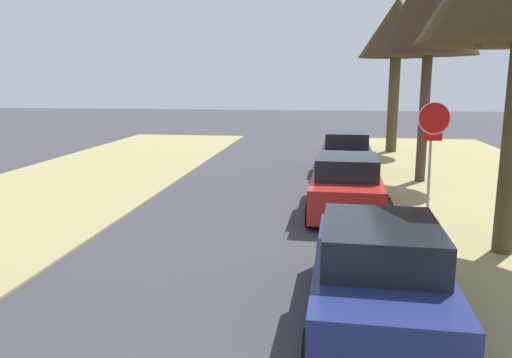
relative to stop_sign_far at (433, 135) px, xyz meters
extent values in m
cylinder|color=#9EA0A5|center=(0.00, 0.10, -1.02)|extent=(0.07, 0.29, 2.25)
cylinder|color=white|center=(0.00, -0.04, 0.42)|extent=(0.81, 0.16, 0.80)
cylinder|color=red|center=(0.00, -0.04, 0.42)|extent=(0.77, 0.17, 0.76)
cube|color=red|center=(0.00, 0.01, -0.05)|extent=(0.48, 0.09, 0.20)
cylinder|color=#473D24|center=(1.01, -2.56, -0.05)|extent=(0.41, 0.41, 4.18)
cylinder|color=#473D24|center=(0.70, -2.10, 2.46)|extent=(1.12, 0.84, 0.99)
cylinder|color=#47362A|center=(0.67, 4.91, 0.02)|extent=(0.34, 0.34, 4.32)
cylinder|color=#47362A|center=(0.62, 5.28, 2.68)|extent=(0.90, 0.27, 1.10)
cylinder|color=#47362A|center=(0.46, 5.38, 2.64)|extent=(1.11, 0.61, 1.04)
cylinder|color=#47362A|center=(1.17, 5.45, 2.76)|extent=(1.27, 1.18, 1.28)
cylinder|color=#4C4024|center=(0.59, 12.44, 0.16)|extent=(0.52, 0.52, 4.59)
cone|color=#3D3019|center=(0.59, 12.44, 3.86)|extent=(3.58, 3.58, 2.81)
cylinder|color=#4C4024|center=(-0.14, 12.17, 2.99)|extent=(0.80, 1.67, 1.26)
cylinder|color=#4C4024|center=(1.03, 12.31, 2.92)|extent=(0.52, 1.09, 1.10)
cube|color=navy|center=(-1.87, -5.87, -1.60)|extent=(1.95, 4.45, 0.85)
cube|color=black|center=(-1.87, -6.09, -0.89)|extent=(1.66, 2.07, 0.56)
cylinder|color=black|center=(-2.69, -4.19, -1.89)|extent=(0.22, 0.61, 0.60)
cylinder|color=black|center=(-0.95, -4.25, -1.89)|extent=(0.22, 0.61, 0.60)
cylinder|color=black|center=(-2.78, -7.49, -1.89)|extent=(0.22, 0.61, 0.60)
cube|color=red|center=(-2.09, 0.48, -1.60)|extent=(1.95, 4.45, 0.85)
cube|color=black|center=(-2.10, 0.26, -0.89)|extent=(1.66, 2.07, 0.56)
cylinder|color=black|center=(-2.91, 2.16, -1.89)|extent=(0.22, 0.61, 0.60)
cylinder|color=black|center=(-1.17, 2.10, -1.89)|extent=(0.22, 0.61, 0.60)
cylinder|color=black|center=(-3.01, -1.14, -1.89)|extent=(0.22, 0.61, 0.60)
cylinder|color=black|center=(-1.27, -1.19, -1.89)|extent=(0.22, 0.61, 0.60)
cube|color=black|center=(-1.84, 6.86, -1.60)|extent=(1.95, 4.45, 0.85)
cube|color=black|center=(-1.85, 6.64, -0.89)|extent=(1.66, 2.07, 0.56)
cylinder|color=black|center=(-2.66, 8.54, -1.89)|extent=(0.22, 0.61, 0.60)
cylinder|color=black|center=(-0.92, 8.49, -1.89)|extent=(0.22, 0.61, 0.60)
cylinder|color=black|center=(-2.76, 5.24, -1.89)|extent=(0.22, 0.61, 0.60)
cylinder|color=black|center=(-1.02, 5.19, -1.89)|extent=(0.22, 0.61, 0.60)
camera|label=1|loc=(-2.69, -12.99, 1.34)|focal=34.91mm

